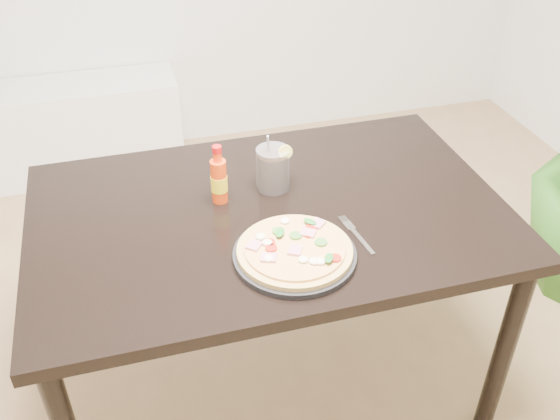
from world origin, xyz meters
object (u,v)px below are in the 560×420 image
object	(u,v)px
plate	(295,255)
hot_sauce_bottle	(219,180)
fork	(356,233)
media_console	(45,133)
dining_table	(269,232)
cola_cup	(273,170)
pizza	(295,249)

from	to	relation	value
plate	hot_sauce_bottle	bearing A→B (deg)	113.66
fork	media_console	distance (m)	2.16
hot_sauce_bottle	media_console	bearing A→B (deg)	112.23
dining_table	media_console	distance (m)	1.89
plate	media_console	world-z (taller)	plate
media_console	plate	bearing A→B (deg)	-67.53
plate	media_console	distance (m)	2.12
dining_table	hot_sauce_bottle	world-z (taller)	hot_sauce_bottle
cola_cup	media_console	xyz separation A→B (m)	(-0.82, 1.56, -0.56)
dining_table	cola_cup	xyz separation A→B (m)	(0.04, 0.11, 0.15)
plate	cola_cup	xyz separation A→B (m)	(0.03, 0.35, 0.06)
hot_sauce_bottle	cola_cup	xyz separation A→B (m)	(0.17, 0.03, -0.01)
hot_sauce_bottle	cola_cup	size ratio (longest dim) A/B	0.98
plate	fork	xyz separation A→B (m)	(0.19, 0.05, -0.01)
plate	hot_sauce_bottle	size ratio (longest dim) A/B	1.76
dining_table	fork	size ratio (longest dim) A/B	7.42
dining_table	plate	xyz separation A→B (m)	(0.01, -0.23, 0.09)
dining_table	cola_cup	bearing A→B (deg)	68.96
media_console	pizza	bearing A→B (deg)	-67.53
fork	plate	bearing A→B (deg)	-172.65
cola_cup	fork	bearing A→B (deg)	-61.66
hot_sauce_bottle	fork	xyz separation A→B (m)	(0.33, -0.27, -0.07)
cola_cup	media_console	size ratio (longest dim) A/B	0.14
cola_cup	fork	xyz separation A→B (m)	(0.16, -0.30, -0.06)
pizza	cola_cup	xyz separation A→B (m)	(0.03, 0.35, 0.04)
hot_sauce_bottle	media_console	world-z (taller)	hot_sauce_bottle
pizza	media_console	xyz separation A→B (m)	(-0.79, 1.91, -0.53)
hot_sauce_bottle	cola_cup	world-z (taller)	cola_cup
dining_table	fork	distance (m)	0.29
dining_table	hot_sauce_bottle	xyz separation A→B (m)	(-0.13, 0.08, 0.16)
hot_sauce_bottle	pizza	bearing A→B (deg)	-66.31
fork	media_console	bearing A→B (deg)	110.84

